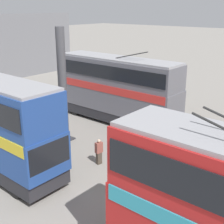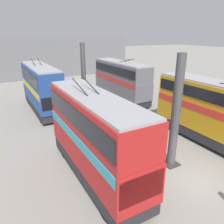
{
  "view_description": "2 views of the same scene",
  "coord_description": "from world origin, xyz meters",
  "px_view_note": "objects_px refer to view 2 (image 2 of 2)",
  "views": [
    {
      "loc": [
        2.39,
        12.91,
        8.59
      ],
      "look_at": [
        13.36,
        -0.14,
        2.82
      ],
      "focal_mm": 50.0,
      "sensor_mm": 36.0,
      "label": 1
    },
    {
      "loc": [
        -7.13,
        9.83,
        8.53
      ],
      "look_at": [
        8.4,
        1.12,
        2.03
      ],
      "focal_mm": 35.0,
      "sensor_mm": 36.0,
      "label": 2
    }
  ],
  "objects_px": {
    "bus_left_far": "(121,79)",
    "oil_drum": "(147,122)",
    "person_aisle_midway": "(90,109)",
    "bus_right_mid": "(41,86)",
    "person_by_right_row": "(140,163)",
    "bus_right_near": "(95,133)",
    "bus_left_near": "(216,110)"
  },
  "relations": [
    {
      "from": "bus_right_near",
      "to": "bus_right_mid",
      "type": "relative_size",
      "value": 0.94
    },
    {
      "from": "person_by_right_row",
      "to": "oil_drum",
      "type": "xyz_separation_m",
      "value": [
        6.16,
        -5.38,
        -0.55
      ]
    },
    {
      "from": "bus_left_far",
      "to": "oil_drum",
      "type": "relative_size",
      "value": 12.06
    },
    {
      "from": "bus_left_far",
      "to": "person_by_right_row",
      "type": "distance_m",
      "value": 16.89
    },
    {
      "from": "bus_right_near",
      "to": "person_aisle_midway",
      "type": "relative_size",
      "value": 6.14
    },
    {
      "from": "bus_left_near",
      "to": "person_by_right_row",
      "type": "height_order",
      "value": "bus_left_near"
    },
    {
      "from": "bus_left_far",
      "to": "oil_drum",
      "type": "xyz_separation_m",
      "value": [
        -8.74,
        2.34,
        -2.43
      ]
    },
    {
      "from": "bus_left_near",
      "to": "bus_left_far",
      "type": "bearing_deg",
      "value": 0.0
    },
    {
      "from": "bus_right_near",
      "to": "person_by_right_row",
      "type": "bearing_deg",
      "value": -122.65
    },
    {
      "from": "bus_left_near",
      "to": "bus_right_mid",
      "type": "xyz_separation_m",
      "value": [
        14.85,
        10.03,
        0.03
      ]
    },
    {
      "from": "bus_left_near",
      "to": "oil_drum",
      "type": "relative_size",
      "value": 12.47
    },
    {
      "from": "oil_drum",
      "to": "bus_right_near",
      "type": "bearing_deg",
      "value": 121.32
    },
    {
      "from": "bus_right_mid",
      "to": "person_by_right_row",
      "type": "distance_m",
      "value": 15.95
    },
    {
      "from": "bus_left_near",
      "to": "bus_right_mid",
      "type": "relative_size",
      "value": 1.05
    },
    {
      "from": "person_aisle_midway",
      "to": "bus_right_mid",
      "type": "bearing_deg",
      "value": 52.57
    },
    {
      "from": "bus_right_near",
      "to": "oil_drum",
      "type": "height_order",
      "value": "bus_right_near"
    },
    {
      "from": "person_by_right_row",
      "to": "bus_right_near",
      "type": "bearing_deg",
      "value": -32.32
    },
    {
      "from": "bus_right_mid",
      "to": "person_aisle_midway",
      "type": "relative_size",
      "value": 6.55
    },
    {
      "from": "bus_left_near",
      "to": "person_by_right_row",
      "type": "bearing_deg",
      "value": 96.02
    },
    {
      "from": "bus_left_near",
      "to": "oil_drum",
      "type": "bearing_deg",
      "value": 23.62
    },
    {
      "from": "bus_right_near",
      "to": "bus_right_mid",
      "type": "height_order",
      "value": "bus_right_near"
    },
    {
      "from": "bus_left_far",
      "to": "person_aisle_midway",
      "type": "distance_m",
      "value": 7.41
    },
    {
      "from": "bus_left_near",
      "to": "bus_right_mid",
      "type": "height_order",
      "value": "bus_right_mid"
    },
    {
      "from": "bus_right_near",
      "to": "person_by_right_row",
      "type": "distance_m",
      "value": 3.4
    },
    {
      "from": "bus_right_near",
      "to": "person_aisle_midway",
      "type": "bearing_deg",
      "value": -21.86
    },
    {
      "from": "person_by_right_row",
      "to": "person_aisle_midway",
      "type": "bearing_deg",
      "value": -97.8
    },
    {
      "from": "bus_right_mid",
      "to": "bus_left_far",
      "type": "bearing_deg",
      "value": -94.29
    },
    {
      "from": "person_by_right_row",
      "to": "oil_drum",
      "type": "relative_size",
      "value": 2.16
    },
    {
      "from": "person_by_right_row",
      "to": "bus_left_near",
      "type": "bearing_deg",
      "value": -173.65
    },
    {
      "from": "bus_right_mid",
      "to": "person_aisle_midway",
      "type": "height_order",
      "value": "bus_right_mid"
    },
    {
      "from": "person_aisle_midway",
      "to": "person_by_right_row",
      "type": "height_order",
      "value": "person_by_right_row"
    },
    {
      "from": "bus_left_near",
      "to": "person_aisle_midway",
      "type": "relative_size",
      "value": 6.87
    }
  ]
}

